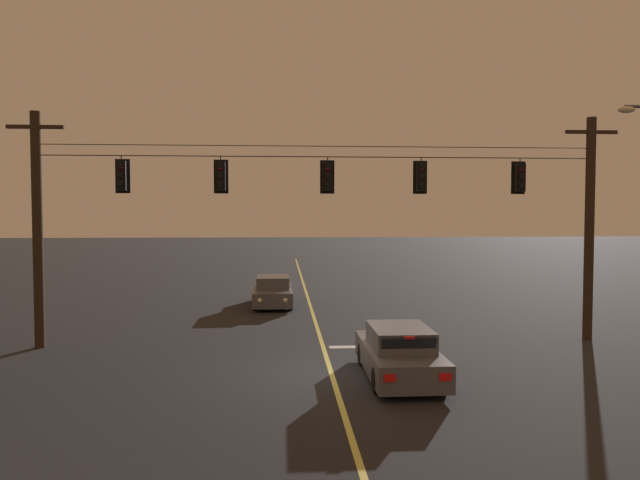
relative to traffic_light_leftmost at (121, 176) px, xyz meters
name	(u,v)px	position (x,y,z in m)	size (l,w,h in m)	color
ground_plane	(331,373)	(6.55, -3.67, -5.61)	(180.00, 180.00, 0.00)	black
lane_centre_stripe	(313,313)	(6.55, 6.02, -5.60)	(0.14, 60.00, 0.01)	#D1C64C
stop_bar_paint	(381,346)	(8.45, -0.58, -5.60)	(3.40, 0.36, 0.01)	silver
signal_span_assembly	(322,225)	(6.55, 0.02, -1.62)	(20.29, 0.32, 7.66)	#2D2116
traffic_light_leftmost	(121,176)	(0.00, 0.00, 0.00)	(0.48, 0.41, 1.22)	black
traffic_light_left_inner	(221,176)	(3.20, 0.00, 0.00)	(0.48, 0.41, 1.22)	black
traffic_light_centre	(328,177)	(6.73, 0.00, 0.00)	(0.48, 0.41, 1.22)	black
traffic_light_right_inner	(421,177)	(9.89, 0.00, 0.00)	(0.48, 0.41, 1.22)	black
traffic_light_rightmost	(520,177)	(13.30, 0.00, 0.00)	(0.48, 0.41, 1.22)	black
car_waiting_near_lane	(399,354)	(8.31, -4.25, -4.96)	(1.80, 4.33, 1.39)	#4C4C51
car_oncoming_lead	(273,292)	(4.79, 8.26, -4.96)	(1.80, 4.42, 1.39)	#4C4C51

